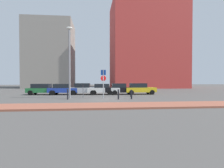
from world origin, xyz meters
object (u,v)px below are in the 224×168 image
parked_car_black (119,89)px  parked_car_silver (84,89)px  parking_sign_post (103,80)px  traffic_bollard_near (118,94)px  parked_car_blue (63,89)px  traffic_bollard_edge (68,94)px  street_lamp (69,57)px  parked_car_yellow (140,89)px  parking_meter (83,89)px  parked_car_green (43,89)px  parked_car_white (103,89)px  traffic_bollard_mid (132,95)px  traffic_bollard_far (131,93)px

parked_car_black → parked_car_silver: bearing=176.5°
parking_sign_post → traffic_bollard_near: (1.53, -0.73, -1.46)m
parked_car_blue → traffic_bollard_edge: parked_car_blue is taller
parked_car_black → traffic_bollard_near: bearing=-99.1°
street_lamp → traffic_bollard_near: street_lamp is taller
parked_car_yellow → traffic_bollard_near: 7.57m
parked_car_yellow → traffic_bollard_edge: 11.07m
parked_car_blue → parking_meter: bearing=-54.5°
traffic_bollard_near → parking_meter: bearing=144.4°
parked_car_blue → parked_car_black: parked_car_black is taller
parked_car_silver → parked_car_yellow: size_ratio=0.96×
parking_sign_post → parked_car_green: bearing=141.2°
street_lamp → parked_car_black: bearing=38.0°
parked_car_white → parking_meter: bearing=-123.3°
parked_car_green → street_lamp: bearing=-52.2°
parked_car_white → traffic_bollard_near: bearing=-79.4°
traffic_bollard_mid → parked_car_blue: bearing=140.4°
traffic_bollard_mid → traffic_bollard_edge: (-6.70, 0.20, 0.09)m
street_lamp → traffic_bollard_far: size_ratio=9.04×
street_lamp → traffic_bollard_near: 6.81m
parked_car_green → parked_car_blue: bearing=-4.3°
parking_meter → parked_car_white: bearing=56.7°
parked_car_green → traffic_bollard_far: parked_car_green is taller
parking_sign_post → traffic_bollard_edge: bearing=-173.5°
parked_car_blue → parked_car_white: (5.56, -0.30, -0.02)m
parked_car_silver → traffic_bollard_near: 7.88m
parked_car_yellow → parked_car_green: bearing=177.2°
parked_car_yellow → traffic_bollard_mid: (-2.50, -6.37, -0.35)m
parked_car_blue → parked_car_white: size_ratio=0.89×
parked_car_yellow → parked_car_silver: bearing=177.3°
parked_car_silver → parking_meter: size_ratio=2.79×
parked_car_silver → parked_car_yellow: bearing=-2.7°
traffic_bollard_mid → traffic_bollard_far: 2.48m
parked_car_silver → traffic_bollard_mid: parked_car_silver is taller
parked_car_silver → traffic_bollard_near: bearing=-60.4°
parked_car_green → parked_car_silver: size_ratio=1.09×
parked_car_black → parked_car_yellow: (2.87, -0.07, 0.02)m
traffic_bollard_near → parked_car_yellow: bearing=58.8°
parked_car_black → traffic_bollard_far: (0.82, -3.99, -0.35)m
parked_car_white → parking_sign_post: 6.03m
parked_car_white → parked_car_black: parked_car_black is taller
parked_car_green → traffic_bollard_edge: bearing=-58.3°
traffic_bollard_edge → traffic_bollard_far: bearing=17.4°
traffic_bollard_edge → parked_car_blue: bearing=103.1°
parking_sign_post → traffic_bollard_mid: 3.39m
parked_car_silver → parked_car_green: bearing=177.1°
parked_car_white → street_lamp: size_ratio=0.57×
parking_sign_post → traffic_bollard_near: parking_sign_post is taller
parked_car_green → traffic_bollard_near: bearing=-36.9°
parked_car_blue → parking_meter: parking_meter is taller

